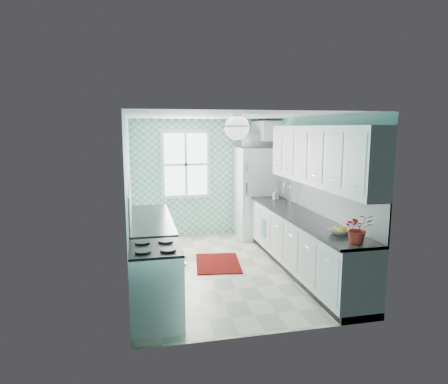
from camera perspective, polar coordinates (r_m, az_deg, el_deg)
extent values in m
cube|color=beige|center=(6.77, 0.05, -10.94)|extent=(3.00, 4.40, 0.02)
cube|color=white|center=(6.36, 0.05, 10.91)|extent=(3.00, 4.40, 0.02)
cube|color=#60B2AB|center=(8.59, -3.18, 2.04)|extent=(3.00, 0.02, 2.50)
cube|color=#60B2AB|center=(4.36, 6.44, -5.10)|extent=(3.00, 0.02, 2.50)
cube|color=#60B2AB|center=(6.29, -13.49, -0.85)|extent=(0.02, 4.40, 2.50)
cube|color=#60B2AB|center=(6.93, 12.33, 0.10)|extent=(0.02, 4.40, 2.50)
cube|color=#60C3A5|center=(8.57, -3.15, 2.02)|extent=(3.00, 0.01, 2.50)
cube|color=white|center=(8.47, -5.49, 3.94)|extent=(1.04, 0.05, 1.44)
cube|color=white|center=(8.45, -5.47, 3.93)|extent=(0.90, 0.02, 1.30)
cube|color=white|center=(6.57, 13.60, -0.92)|extent=(0.02, 3.60, 0.51)
cube|color=white|center=(6.23, -13.28, -1.46)|extent=(0.02, 2.15, 0.51)
cube|color=white|center=(6.24, 13.38, 5.08)|extent=(0.33, 3.20, 0.90)
cube|color=white|center=(8.47, 6.00, 8.68)|extent=(0.40, 0.74, 0.40)
cylinder|color=silver|center=(5.58, 1.88, 10.82)|extent=(0.14, 0.14, 0.04)
cylinder|color=silver|center=(5.58, 1.88, 10.11)|extent=(0.02, 0.02, 0.12)
sphere|color=white|center=(5.58, 1.87, 9.18)|extent=(0.34, 0.34, 0.34)
cube|color=white|center=(6.62, 11.09, -7.38)|extent=(0.60, 3.60, 0.90)
cube|color=black|center=(6.50, 11.10, -3.42)|extent=(0.63, 3.60, 0.04)
cube|color=white|center=(6.41, -10.43, -7.93)|extent=(0.60, 2.15, 0.90)
cube|color=black|center=(6.29, -10.42, -3.83)|extent=(0.63, 2.15, 0.04)
cube|color=white|center=(8.49, 4.71, -0.08)|extent=(0.83, 0.79, 1.91)
cube|color=silver|center=(8.06, 5.58, 2.55)|extent=(0.81, 0.01, 0.02)
cube|color=silver|center=(7.92, 3.26, 4.13)|extent=(0.03, 0.03, 0.30)
cube|color=silver|center=(8.01, 3.22, -0.64)|extent=(0.03, 0.03, 0.54)
cube|color=white|center=(4.94, -9.70, -12.99)|extent=(0.60, 0.77, 0.91)
cube|color=black|center=(4.79, -9.85, -7.95)|extent=(0.60, 0.77, 0.03)
cube|color=black|center=(4.94, -6.09, -12.20)|extent=(0.01, 0.50, 0.30)
cube|color=silver|center=(7.40, 8.14, -1.79)|extent=(0.51, 0.43, 0.12)
cylinder|color=silver|center=(7.44, 9.49, -0.22)|extent=(0.02, 0.02, 0.30)
torus|color=silver|center=(7.38, 9.02, 1.22)|extent=(0.16, 0.02, 0.16)
cube|color=#841401|center=(6.99, -0.88, -10.13)|extent=(0.87, 1.14, 0.02)
cube|color=#57BABD|center=(7.42, 5.73, -5.20)|extent=(0.10, 0.22, 0.34)
imported|color=white|center=(5.47, 16.19, -5.43)|extent=(0.34, 0.34, 0.07)
imported|color=#B11027|center=(5.08, 18.60, -4.94)|extent=(0.38, 0.34, 0.37)
imported|color=#94BBCA|center=(7.79, 7.41, -0.31)|extent=(0.10, 0.10, 0.20)
imported|color=silver|center=(8.39, 4.81, 7.51)|extent=(0.61, 0.42, 0.34)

